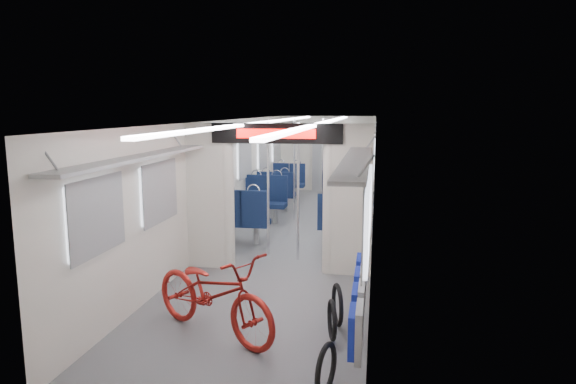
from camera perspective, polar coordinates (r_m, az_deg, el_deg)
The scene contains 14 objects.
carriage at distance 9.58m, azimuth 0.81°, elevation 3.15°, with size 12.00×12.02×2.31m.
bicycle at distance 5.87m, azimuth -8.28°, elevation -11.05°, with size 0.65×1.87×0.98m, color maroon.
flip_bench at distance 5.48m, azimuth 7.93°, elevation -11.57°, with size 0.12×2.06×0.47m.
bike_hoop_a at distance 4.83m, azimuth 4.25°, elevation -19.27°, with size 0.48×0.48×0.05m, color black.
bike_hoop_b at distance 5.82m, azimuth 4.91°, elevation -14.21°, with size 0.46×0.46×0.05m, color black.
bike_hoop_c at distance 6.17m, azimuth 5.51°, elevation -12.58°, with size 0.51×0.51×0.05m, color black.
seat_bay_near_left at distance 10.54m, azimuth -3.66°, elevation -1.42°, with size 0.96×2.29×1.17m.
seat_bay_near_right at distance 10.26m, azimuth 6.54°, elevation -1.85°, with size 0.93×2.16×1.13m.
seat_bay_far_left at distance 13.57m, azimuth -0.59°, elevation 0.89°, with size 0.91×2.09×1.11m.
seat_bay_far_right at distance 12.95m, azimuth 7.24°, elevation 0.41°, with size 0.92×2.10×1.11m.
stanchion_near_left at distance 8.80m, azimuth -2.21°, elevation 0.29°, with size 0.04×0.04×2.30m, color silver.
stanchion_near_right at distance 8.47m, azimuth 1.12°, elevation -0.05°, with size 0.05×0.05×2.30m, color silver.
stanchion_far_left at distance 11.59m, azimuth 0.71°, elevation 2.46°, with size 0.04×0.04×2.30m, color silver.
stanchion_far_right at distance 11.65m, azimuth 3.84°, elevation 2.48°, with size 0.04×0.04×2.30m, color silver.
Camera 1 is at (1.49, -9.67, 2.52)m, focal length 32.00 mm.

